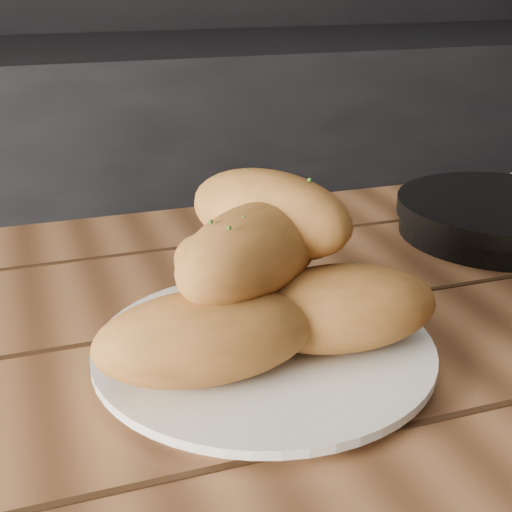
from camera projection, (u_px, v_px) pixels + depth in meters
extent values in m
cube|color=black|center=(93.00, 240.00, 1.71)|extent=(2.80, 0.60, 0.90)
cube|color=brown|center=(411.00, 368.00, 0.64)|extent=(1.39, 0.89, 0.04)
cylinder|color=white|center=(264.00, 355.00, 0.61)|extent=(0.26, 0.26, 0.01)
cylinder|color=white|center=(264.00, 347.00, 0.60)|extent=(0.29, 0.29, 0.01)
ellipsoid|color=#AF6930|center=(205.00, 337.00, 0.54)|extent=(0.17, 0.08, 0.07)
ellipsoid|color=#AF6930|center=(339.00, 308.00, 0.58)|extent=(0.18, 0.10, 0.07)
ellipsoid|color=#AF6930|center=(235.00, 277.00, 0.64)|extent=(0.13, 0.18, 0.07)
ellipsoid|color=#AF6930|center=(253.00, 251.00, 0.56)|extent=(0.18, 0.16, 0.07)
ellipsoid|color=#AF6930|center=(270.00, 214.00, 0.60)|extent=(0.15, 0.17, 0.07)
cylinder|color=black|center=(500.00, 223.00, 0.89)|extent=(0.25, 0.25, 0.03)
cylinder|color=black|center=(502.00, 208.00, 0.88)|extent=(0.26, 0.26, 0.02)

